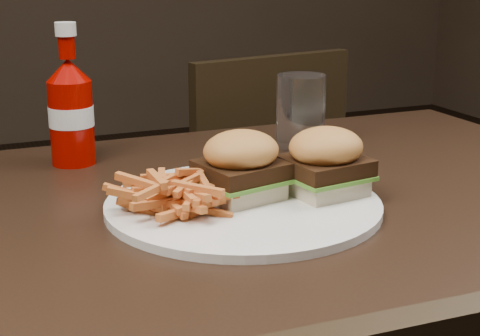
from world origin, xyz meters
name	(u,v)px	position (x,y,z in m)	size (l,w,h in m)	color
dining_table	(228,224)	(0.00, 0.00, 0.73)	(1.20, 0.80, 0.04)	black
chair_far	(226,227)	(0.28, 0.72, 0.43)	(0.40, 0.40, 0.04)	black
plate	(243,205)	(0.02, -0.01, 0.76)	(0.34, 0.34, 0.01)	white
sandwich_half_a	(241,190)	(0.02, 0.00, 0.77)	(0.09, 0.08, 0.02)	beige
sandwich_half_b	(325,186)	(0.12, -0.02, 0.77)	(0.09, 0.08, 0.02)	beige
fries_pile	(175,192)	(-0.07, 0.00, 0.78)	(0.11, 0.11, 0.04)	#BC7F2C
ketchup_bottle	(72,124)	(-0.14, 0.28, 0.81)	(0.06, 0.06, 0.13)	#920500
tumbler	(301,113)	(0.22, 0.24, 0.81)	(0.08, 0.08, 0.12)	white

